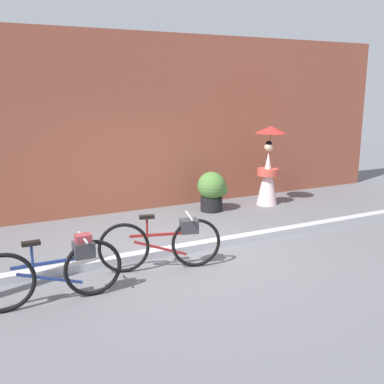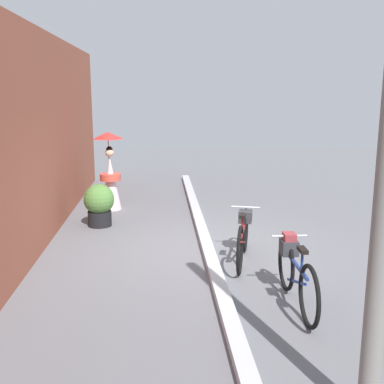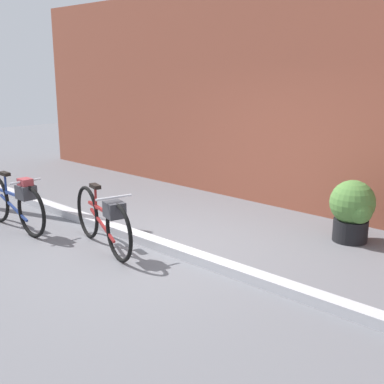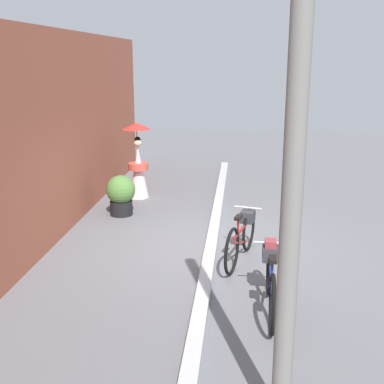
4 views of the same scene
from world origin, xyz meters
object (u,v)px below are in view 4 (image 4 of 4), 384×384
at_px(bicycle_far_side, 242,235).
at_px(person_with_parasol, 138,162).
at_px(potted_plant_by_door, 122,194).
at_px(bicycle_near_officer, 271,277).
at_px(utility_pole, 293,176).

xyz_separation_m(bicycle_far_side, person_with_parasol, (3.69, 2.52, 0.43)).
height_order(person_with_parasol, potted_plant_by_door, person_with_parasol).
distance_m(bicycle_near_officer, potted_plant_by_door, 4.93).
xyz_separation_m(bicycle_near_officer, potted_plant_by_door, (3.92, 2.99, 0.02)).
height_order(potted_plant_by_door, utility_pole, utility_pole).
height_order(bicycle_far_side, utility_pole, utility_pole).
bearing_deg(potted_plant_by_door, bicycle_far_side, -131.04).
bearing_deg(potted_plant_by_door, utility_pole, -154.40).
distance_m(bicycle_near_officer, utility_pole, 3.00).
bearing_deg(potted_plant_by_door, bicycle_near_officer, -142.63).
bearing_deg(person_with_parasol, bicycle_far_side, -145.67).
distance_m(potted_plant_by_door, utility_pole, 7.14).
bearing_deg(bicycle_near_officer, person_with_parasol, 28.58).
bearing_deg(person_with_parasol, bicycle_near_officer, -151.42).
xyz_separation_m(bicycle_near_officer, person_with_parasol, (5.34, 2.91, 0.42)).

